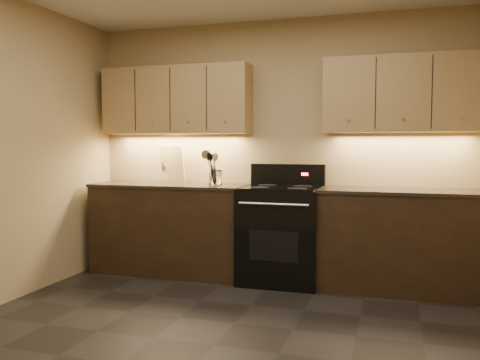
% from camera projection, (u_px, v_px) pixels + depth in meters
% --- Properties ---
extents(floor, '(4.00, 4.00, 0.00)m').
position_uv_depth(floor, '(214.00, 345.00, 3.38)').
color(floor, black).
rests_on(floor, ground).
extents(wall_back, '(4.00, 0.04, 2.60)m').
position_uv_depth(wall_back, '(281.00, 148.00, 5.20)').
color(wall_back, tan).
rests_on(wall_back, ground).
extents(counter_left, '(1.62, 0.62, 0.93)m').
position_uv_depth(counter_left, '(171.00, 228.00, 5.29)').
color(counter_left, black).
rests_on(counter_left, ground).
extents(counter_right, '(1.46, 0.62, 0.93)m').
position_uv_depth(counter_right, '(400.00, 240.00, 4.62)').
color(counter_right, black).
rests_on(counter_right, ground).
extents(stove, '(0.76, 0.68, 1.14)m').
position_uv_depth(stove, '(281.00, 233.00, 4.93)').
color(stove, black).
rests_on(stove, ground).
extents(upper_cab_left, '(1.60, 0.30, 0.70)m').
position_uv_depth(upper_cab_left, '(176.00, 101.00, 5.34)').
color(upper_cab_left, '#A27D51').
rests_on(upper_cab_left, wall_back).
extents(upper_cab_right, '(1.44, 0.30, 0.70)m').
position_uv_depth(upper_cab_right, '(403.00, 94.00, 4.67)').
color(upper_cab_right, '#A27D51').
rests_on(upper_cab_right, wall_back).
extents(outlet_plate, '(0.08, 0.01, 0.12)m').
position_uv_depth(outlet_plate, '(165.00, 164.00, 5.59)').
color(outlet_plate, '#B2B5BA').
rests_on(outlet_plate, wall_back).
extents(utensil_crock, '(0.14, 0.14, 0.16)m').
position_uv_depth(utensil_crock, '(215.00, 178.00, 5.02)').
color(utensil_crock, white).
rests_on(utensil_crock, counter_left).
extents(cutting_board, '(0.33, 0.17, 0.40)m').
position_uv_depth(cutting_board, '(172.00, 164.00, 5.52)').
color(cutting_board, '#DCBE76').
rests_on(cutting_board, counter_left).
extents(wooden_spoon, '(0.10, 0.11, 0.31)m').
position_uv_depth(wooden_spoon, '(211.00, 169.00, 5.01)').
color(wooden_spoon, '#DCBE76').
rests_on(wooden_spoon, utensil_crock).
extents(black_spoon, '(0.10, 0.14, 0.32)m').
position_uv_depth(black_spoon, '(215.00, 168.00, 5.02)').
color(black_spoon, black).
rests_on(black_spoon, utensil_crock).
extents(black_turner, '(0.15, 0.18, 0.34)m').
position_uv_depth(black_turner, '(216.00, 168.00, 4.98)').
color(black_turner, black).
rests_on(black_turner, utensil_crock).
extents(steel_spatula, '(0.22, 0.13, 0.37)m').
position_uv_depth(steel_spatula, '(217.00, 166.00, 5.01)').
color(steel_spatula, silver).
rests_on(steel_spatula, utensil_crock).
extents(steel_skimmer, '(0.22, 0.11, 0.35)m').
position_uv_depth(steel_skimmer, '(217.00, 167.00, 4.99)').
color(steel_skimmer, silver).
rests_on(steel_skimmer, utensil_crock).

